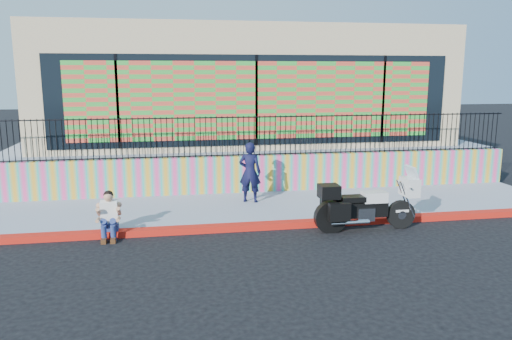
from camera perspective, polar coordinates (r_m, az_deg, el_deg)
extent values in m
plane|color=black|center=(12.20, 3.43, -6.58)|extent=(90.00, 90.00, 0.00)
cube|color=#B51D0C|center=(12.18, 3.43, -6.24)|extent=(16.00, 0.30, 0.15)
cube|color=#8E97AB|center=(13.72, 1.84, -4.25)|extent=(16.00, 3.00, 0.15)
cube|color=#FF438E|center=(15.11, 0.62, -0.39)|extent=(16.00, 0.20, 1.10)
cube|color=#8E97AB|center=(20.08, -2.05, 2.22)|extent=(16.00, 10.00, 1.25)
cube|color=tan|center=(19.66, -2.02, 9.71)|extent=(14.00, 8.00, 4.00)
cube|color=black|center=(15.70, 0.04, 7.95)|extent=(12.60, 0.04, 2.80)
cube|color=#DC4730|center=(15.67, 0.06, 7.95)|extent=(11.48, 0.02, 2.40)
cylinder|color=black|center=(12.53, 16.21, -4.90)|extent=(0.69, 0.15, 0.69)
cylinder|color=black|center=(11.87, 8.50, -5.45)|extent=(0.69, 0.15, 0.69)
cube|color=black|center=(12.13, 12.49, -4.38)|extent=(0.99, 0.29, 0.35)
cube|color=silver|center=(12.14, 12.24, -4.86)|extent=(0.42, 0.35, 0.31)
cube|color=silver|center=(12.13, 13.37, -3.00)|extent=(0.57, 0.33, 0.25)
cube|color=black|center=(11.93, 10.93, -3.23)|extent=(0.57, 0.35, 0.12)
cube|color=silver|center=(12.45, 17.15, -1.85)|extent=(0.31, 0.54, 0.44)
cube|color=silver|center=(12.41, 17.40, -0.34)|extent=(0.19, 0.48, 0.35)
cube|color=black|center=(11.69, 8.34, -2.44)|extent=(0.46, 0.44, 0.31)
cube|color=black|center=(11.56, 9.50, -4.75)|extent=(0.50, 0.19, 0.42)
cube|color=black|center=(12.13, 8.53, -3.98)|extent=(0.50, 0.19, 0.42)
cube|color=silver|center=(12.51, 16.23, -4.44)|extent=(0.33, 0.17, 0.06)
imported|color=black|center=(13.80, -0.70, -0.25)|extent=(0.71, 0.59, 1.68)
cube|color=navy|center=(11.96, -16.31, -6.18)|extent=(0.36, 0.28, 0.18)
cube|color=white|center=(11.82, -16.42, -4.61)|extent=(0.38, 0.27, 0.54)
sphere|color=tan|center=(11.69, -16.53, -2.97)|extent=(0.21, 0.21, 0.21)
cube|color=#472814|center=(11.61, -16.98, -7.72)|extent=(0.11, 0.26, 0.10)
cube|color=#472814|center=(11.58, -15.99, -7.70)|extent=(0.11, 0.26, 0.10)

